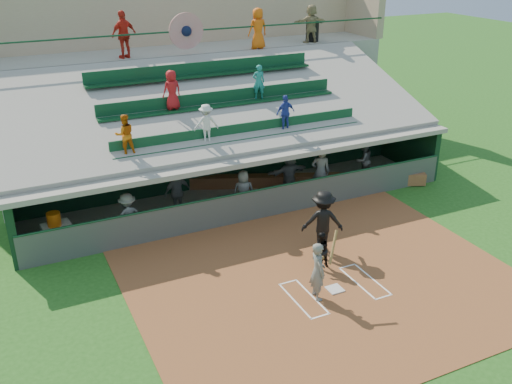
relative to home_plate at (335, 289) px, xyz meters
name	(u,v)px	position (x,y,z in m)	size (l,w,h in m)	color
ground	(335,290)	(0.00, 0.00, -0.04)	(100.00, 100.00, 0.00)	#205417
dirt_slab	(325,281)	(0.00, 0.50, -0.03)	(11.00, 9.00, 0.02)	brown
home_plate	(335,289)	(0.00, 0.00, 0.00)	(0.43, 0.43, 0.03)	silver
batters_box_chalk	(335,289)	(0.00, 0.00, -0.01)	(2.65, 1.85, 0.01)	white
dugout_floor	(239,200)	(0.00, 6.75, -0.02)	(16.00, 3.50, 0.04)	gray
concourse_slab	(179,100)	(0.00, 13.50, 2.26)	(20.00, 3.00, 4.60)	gray
grandstand	(201,117)	(-0.01, 10.51, 2.23)	(20.40, 10.40, 7.80)	#505650
batter_at_plate	(318,271)	(-0.66, -0.10, 0.84)	(0.87, 0.75, 1.95)	#5B5E59
catcher	(320,250)	(0.23, 1.22, 0.58)	(0.57, 0.45, 1.18)	black
home_umpire	(323,221)	(0.86, 2.13, 1.00)	(1.31, 0.75, 2.03)	black
dugout_bench	(232,181)	(0.23, 7.94, 0.24)	(15.58, 0.47, 0.47)	#965D36
white_table	(58,235)	(-6.70, 5.93, 0.39)	(0.89, 0.67, 0.78)	white
water_cooler	(54,219)	(-6.74, 5.90, 1.00)	(0.43, 0.43, 0.43)	orange
dugout_player_a	(128,216)	(-4.49, 5.48, 0.81)	(1.04, 0.60, 1.60)	#5A5D58
dugout_player_b	(177,192)	(-2.48, 6.47, 0.89)	(1.03, 0.43, 1.76)	#585B56
dugout_player_c	(244,192)	(-0.27, 5.66, 0.81)	(0.78, 0.51, 1.60)	#61645E
dugout_player_d	(289,173)	(1.91, 6.27, 0.90)	(1.67, 0.53, 1.80)	#525550
dugout_player_e	(320,172)	(2.95, 5.71, 0.99)	(0.72, 0.47, 1.96)	#60625C
dugout_player_f	(363,160)	(5.42, 6.39, 0.83)	(0.81, 0.63, 1.66)	#60635D
trash_bin	(312,31)	(6.64, 12.84, 5.03)	(0.62, 0.62, 0.93)	black
concourse_staff_a	(124,34)	(-2.51, 12.47, 5.52)	(1.12, 0.47, 1.91)	red
concourse_staff_b	(258,29)	(3.34, 12.01, 5.46)	(0.87, 0.57, 1.79)	#DE590D
concourse_staff_c	(311,24)	(6.36, 12.53, 5.44)	(1.62, 0.52, 1.75)	tan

